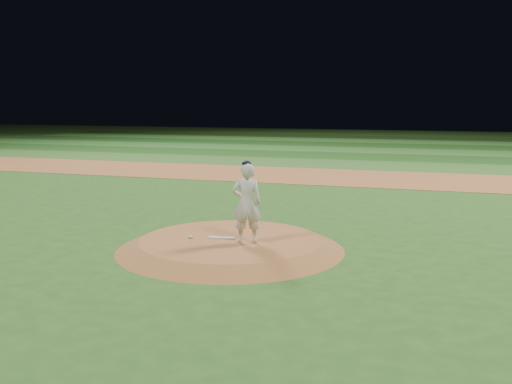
% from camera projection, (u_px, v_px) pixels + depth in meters
% --- Properties ---
extents(ground, '(120.00, 120.00, 0.00)m').
position_uv_depth(ground, '(231.00, 249.00, 13.84)').
color(ground, '#29561B').
rests_on(ground, ground).
extents(infield_dirt_band, '(70.00, 6.00, 0.02)m').
position_uv_depth(infield_dirt_band, '(334.00, 177.00, 26.99)').
color(infield_dirt_band, '#9C5C30').
rests_on(infield_dirt_band, ground).
extents(outfield_stripe_0, '(70.00, 5.00, 0.02)m').
position_uv_depth(outfield_stripe_0, '(352.00, 165.00, 32.15)').
color(outfield_stripe_0, '#336324').
rests_on(outfield_stripe_0, ground).
extents(outfield_stripe_1, '(70.00, 5.00, 0.02)m').
position_uv_depth(outfield_stripe_1, '(363.00, 157.00, 36.85)').
color(outfield_stripe_1, '#1D4B18').
rests_on(outfield_stripe_1, ground).
extents(outfield_stripe_2, '(70.00, 5.00, 0.02)m').
position_uv_depth(outfield_stripe_2, '(372.00, 150.00, 41.54)').
color(outfield_stripe_2, '#306E28').
rests_on(outfield_stripe_2, ground).
extents(outfield_stripe_3, '(70.00, 5.00, 0.02)m').
position_uv_depth(outfield_stripe_3, '(380.00, 145.00, 46.24)').
color(outfield_stripe_3, '#1E4D19').
rests_on(outfield_stripe_3, ground).
extents(outfield_stripe_4, '(70.00, 5.00, 0.02)m').
position_uv_depth(outfield_stripe_4, '(386.00, 141.00, 50.93)').
color(outfield_stripe_4, '#367A2C').
rests_on(outfield_stripe_4, ground).
extents(outfield_stripe_5, '(70.00, 5.00, 0.02)m').
position_uv_depth(outfield_stripe_5, '(390.00, 138.00, 55.63)').
color(outfield_stripe_5, '#1E3E14').
rests_on(outfield_stripe_5, ground).
extents(pitchers_mound, '(5.50, 5.50, 0.25)m').
position_uv_depth(pitchers_mound, '(231.00, 244.00, 13.82)').
color(pitchers_mound, '#9C5E30').
rests_on(pitchers_mound, ground).
extents(pitching_rubber, '(0.67, 0.27, 0.03)m').
position_uv_depth(pitching_rubber, '(222.00, 238.00, 13.86)').
color(pitching_rubber, beige).
rests_on(pitching_rubber, pitchers_mound).
extents(rosin_bag, '(0.12, 0.12, 0.06)m').
position_uv_depth(rosin_bag, '(191.00, 237.00, 13.89)').
color(rosin_bag, silver).
rests_on(rosin_bag, pitchers_mound).
extents(pitcher_on_mound, '(0.80, 0.66, 1.95)m').
position_uv_depth(pitcher_on_mound, '(247.00, 203.00, 13.29)').
color(pitcher_on_mound, silver).
rests_on(pitcher_on_mound, pitchers_mound).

